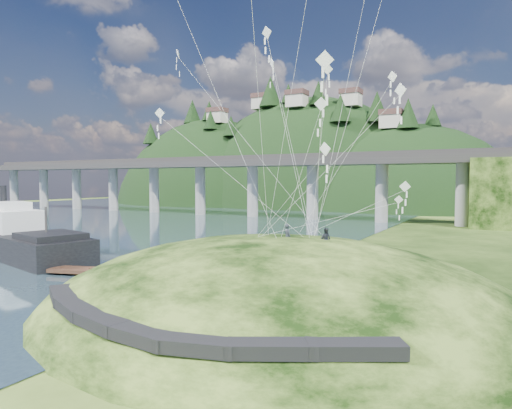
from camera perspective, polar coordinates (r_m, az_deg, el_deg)
The scene contains 9 objects.
ground at distance 35.36m, azimuth -10.64°, elevation -11.70°, with size 320.00×320.00×0.00m, color black.
grass_hill at distance 33.24m, azimuth 2.83°, elevation -15.32°, with size 36.00×32.00×13.00m.
footpath at distance 23.00m, azimuth -11.74°, elevation -14.47°, with size 22.29×5.84×0.83m.
bridge at distance 107.83m, azimuth 2.17°, elevation 3.48°, with size 160.00×11.00×15.00m.
far_ridge at distance 163.12m, azimuth 4.96°, elevation -2.68°, with size 153.00×70.00×94.50m.
work_barge at distance 60.08m, azimuth -27.26°, elevation -3.86°, with size 24.53×11.92×8.29m.
wooden_dock at distance 44.80m, azimuth -16.83°, elevation -8.06°, with size 13.68×6.06×0.98m.
kite_flyers at distance 32.09m, azimuth 6.88°, elevation -2.70°, with size 3.48×1.30×1.88m.
kite_swarm at distance 32.36m, azimuth 6.27°, elevation 17.20°, with size 19.20×16.42×21.48m.
Camera 1 is at (21.75, -26.39, 9.01)m, focal length 32.00 mm.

